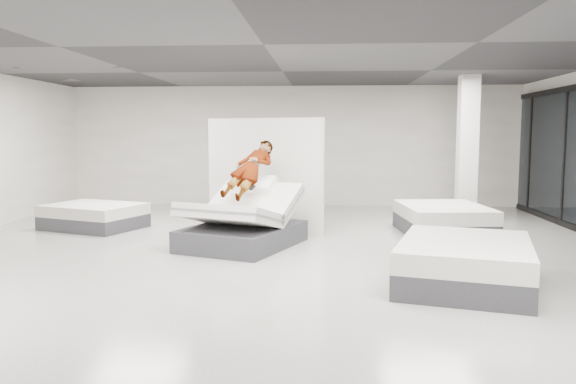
% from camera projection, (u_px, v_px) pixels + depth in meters
% --- Properties ---
extents(room, '(14.00, 14.04, 3.20)m').
position_uv_depth(room, '(264.00, 157.00, 8.14)').
color(room, '#ADABA3').
rests_on(room, ground).
extents(hero_bed, '(2.20, 2.49, 1.19)m').
position_uv_depth(hero_bed, '(243.00, 224.00, 9.64)').
color(hero_bed, '#36363B').
rests_on(hero_bed, floor).
extents(person, '(0.96, 1.35, 1.41)m').
position_uv_depth(person, '(251.00, 176.00, 9.83)').
color(person, slate).
rests_on(person, hero_bed).
extents(remote, '(0.10, 0.15, 0.08)m').
position_uv_depth(remote, '(252.00, 188.00, 9.44)').
color(remote, black).
rests_on(remote, person).
extents(divider_panel, '(2.35, 0.94, 2.24)m').
position_uv_depth(divider_panel, '(264.00, 175.00, 11.01)').
color(divider_panel, silver).
rests_on(divider_panel, floor).
extents(flat_bed_right_far, '(1.72, 2.17, 0.56)m').
position_uv_depth(flat_bed_right_far, '(443.00, 219.00, 10.87)').
color(flat_bed_right_far, '#36363B').
rests_on(flat_bed_right_far, floor).
extents(flat_bed_right_near, '(2.09, 2.45, 0.58)m').
position_uv_depth(flat_bed_right_near, '(465.00, 263.00, 7.18)').
color(flat_bed_right_near, '#36363B').
rests_on(flat_bed_right_near, floor).
extents(flat_bed_left_far, '(2.17, 1.90, 0.50)m').
position_uv_depth(flat_bed_left_far, '(94.00, 216.00, 11.49)').
color(flat_bed_left_far, '#36363B').
rests_on(flat_bed_left_far, floor).
extents(column, '(0.40, 0.40, 3.20)m').
position_uv_depth(column, '(467.00, 149.00, 12.34)').
color(column, silver).
rests_on(column, floor).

